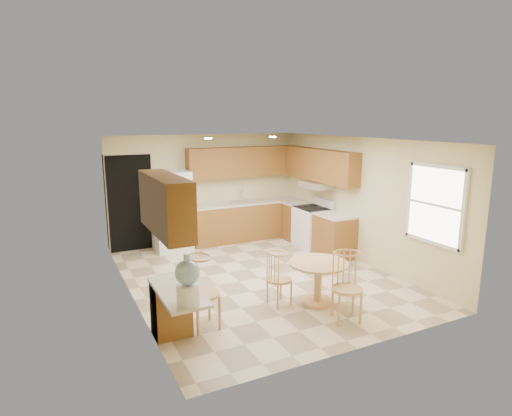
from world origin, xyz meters
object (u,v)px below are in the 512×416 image
stove (312,227)px  chair_desk (205,287)px  dining_table (318,277)px  refrigerator (172,211)px  chair_table_b (352,282)px  water_crock (188,281)px  chair_table_a (282,275)px

stove → chair_desk: size_ratio=1.05×
stove → dining_table: (-1.61, -2.57, -0.02)m
refrigerator → chair_table_b: size_ratio=1.75×
chair_table_b → water_crock: size_ratio=1.66×
water_crock → chair_table_a: bearing=27.0°
stove → dining_table: size_ratio=1.18×
stove → chair_desk: stove is taller
refrigerator → chair_table_a: (0.72, -3.62, -0.36)m
refrigerator → water_crock: size_ratio=2.92×
dining_table → stove: bearing=57.9°
chair_desk → water_crock: water_crock is taller
refrigerator → dining_table: refrigerator is taller
chair_desk → refrigerator: bearing=165.7°
dining_table → chair_desk: bearing=-178.5°
stove → dining_table: bearing=-122.1°
water_crock → stove: bearing=40.1°
chair_desk → water_crock: size_ratio=1.73×
chair_table_a → chair_table_b: (0.60, -0.91, 0.09)m
dining_table → chair_table_a: (-0.55, 0.17, 0.07)m
chair_table_b → chair_desk: size_ratio=0.96×
chair_desk → stove: bearing=121.5°
stove → chair_table_a: size_ratio=1.29×
stove → dining_table: 3.03m
refrigerator → chair_table_b: bearing=-73.8°
chair_table_a → water_crock: bearing=-71.4°
chair_desk → water_crock: 0.91m
dining_table → chair_desk: chair_desk is taller
chair_table_a → chair_table_b: chair_table_b is taller
refrigerator → chair_table_a: bearing=-78.8°
refrigerator → chair_desk: refrigerator is taller
refrigerator → chair_desk: size_ratio=1.69×
chair_table_a → dining_table: bearing=64.5°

